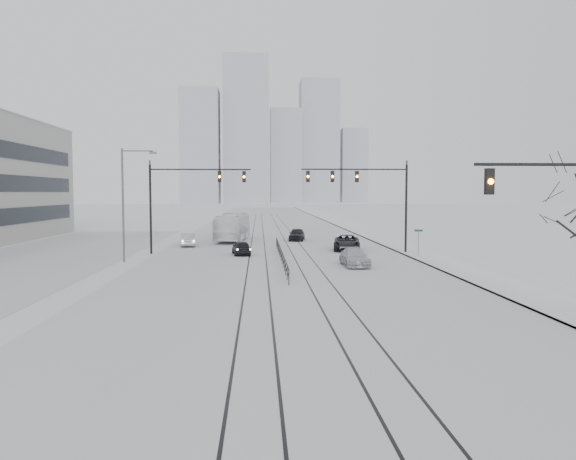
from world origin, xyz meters
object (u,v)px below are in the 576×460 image
object	(u,v)px
sedan_sb_outer	(188,240)
sedan_nb_front	(347,243)
sedan_sb_inner	(241,248)
sedan_nb_right	(355,258)
sedan_nb_far	(297,234)
box_truck	(233,227)

from	to	relation	value
sedan_sb_outer	sedan_nb_front	xyz separation A→B (m)	(15.68, -4.93, 0.04)
sedan_nb_front	sedan_sb_inner	bearing A→B (deg)	-152.60
sedan_nb_right	sedan_nb_front	bearing A→B (deg)	82.48
sedan_nb_front	sedan_nb_far	xyz separation A→B (m)	(-4.03, 11.21, -0.02)
sedan_nb_front	sedan_nb_far	distance (m)	11.92
sedan_sb_outer	sedan_sb_inner	bearing A→B (deg)	116.79
sedan_sb_outer	sedan_nb_right	bearing A→B (deg)	123.46
box_truck	sedan_sb_inner	bearing A→B (deg)	101.39
sedan_nb_far	box_truck	bearing A→B (deg)	-171.34
sedan_sb_inner	sedan_nb_front	distance (m)	10.47
sedan_nb_right	sedan_nb_far	distance (m)	22.81
sedan_sb_inner	box_truck	world-z (taller)	box_truck
sedan_sb_outer	sedan_nb_right	size ratio (longest dim) A/B	0.93
sedan_sb_inner	sedan_nb_front	xyz separation A→B (m)	(9.93, 3.33, 0.10)
sedan_sb_inner	sedan_sb_outer	bearing A→B (deg)	-62.50
sedan_sb_inner	sedan_nb_right	size ratio (longest dim) A/B	0.82
sedan_nb_right	sedan_nb_far	xyz separation A→B (m)	(-2.82, 22.64, 0.06)
sedan_sb_inner	sedan_nb_far	bearing A→B (deg)	-119.39
sedan_nb_far	box_truck	distance (m)	7.40
sedan_nb_front	sedan_nb_right	size ratio (longest dim) A/B	1.17
box_truck	sedan_nb_right	bearing A→B (deg)	119.91
sedan_nb_front	box_truck	world-z (taller)	box_truck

